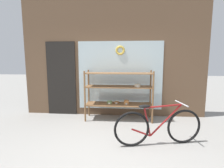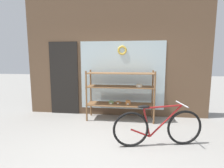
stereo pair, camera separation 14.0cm
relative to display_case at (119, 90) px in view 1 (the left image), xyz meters
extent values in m
plane|color=gray|center=(-0.19, -1.89, -0.80)|extent=(30.00, 30.00, 0.00)
cube|color=brown|center=(-0.19, 0.39, 0.95)|extent=(5.14, 0.08, 3.50)
cube|color=silver|center=(0.01, 0.35, 0.35)|extent=(2.35, 0.02, 1.90)
cube|color=black|center=(-1.69, 0.34, 0.25)|extent=(0.84, 0.03, 2.10)
torus|color=gold|center=(0.01, 0.33, 1.05)|extent=(0.26, 0.06, 0.26)
cylinder|color=brown|center=(-0.87, -0.23, -0.14)|extent=(0.04, 0.04, 1.32)
cylinder|color=brown|center=(0.85, -0.23, -0.14)|extent=(0.04, 0.04, 1.32)
cylinder|color=brown|center=(-0.87, 0.23, -0.14)|extent=(0.04, 0.04, 1.32)
cylinder|color=brown|center=(0.85, 0.23, -0.14)|extent=(0.04, 0.04, 1.32)
cube|color=brown|center=(-0.01, 0.00, -0.38)|extent=(1.76, 0.51, 0.02)
cube|color=brown|center=(-0.01, 0.00, 0.09)|extent=(1.76, 0.51, 0.02)
cube|color=brown|center=(-0.01, 0.00, 0.45)|extent=(1.76, 0.51, 0.02)
cylinder|color=#7A995B|center=(-0.26, 0.03, -0.34)|extent=(0.13, 0.13, 0.07)
cube|color=white|center=(-0.26, -0.05, -0.35)|extent=(0.05, 0.00, 0.04)
torus|color=#B27A42|center=(-0.07, 0.09, -0.35)|extent=(0.16, 0.16, 0.05)
cube|color=white|center=(-0.07, 0.00, -0.35)|extent=(0.05, 0.00, 0.04)
cylinder|color=#C67F42|center=(0.19, 0.01, -0.32)|extent=(0.13, 0.13, 0.10)
cube|color=white|center=(0.19, -0.06, -0.35)|extent=(0.05, 0.00, 0.04)
cylinder|color=beige|center=(0.47, -0.03, 0.14)|extent=(0.15, 0.15, 0.07)
cube|color=white|center=(0.47, -0.12, 0.12)|extent=(0.05, 0.00, 0.04)
torus|color=black|center=(0.30, -1.46, -0.46)|extent=(0.66, 0.18, 0.67)
torus|color=black|center=(1.29, -1.25, -0.46)|extent=(0.66, 0.18, 0.67)
cylinder|color=maroon|center=(0.93, -1.33, -0.32)|extent=(0.60, 0.16, 0.61)
cylinder|color=maroon|center=(0.87, -1.34, -0.05)|extent=(0.71, 0.18, 0.07)
cylinder|color=maroon|center=(0.58, -1.40, -0.34)|extent=(0.16, 0.06, 0.55)
cylinder|color=maroon|center=(0.47, -1.43, -0.54)|extent=(0.37, 0.11, 0.18)
ellipsoid|color=black|center=(0.52, -1.42, -0.04)|extent=(0.23, 0.13, 0.06)
cylinder|color=#B2B2B7|center=(1.22, -1.27, -0.01)|extent=(0.12, 0.45, 0.02)
camera|label=1|loc=(0.19, -4.54, 0.81)|focal=28.00mm
camera|label=2|loc=(0.33, -4.52, 0.81)|focal=28.00mm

